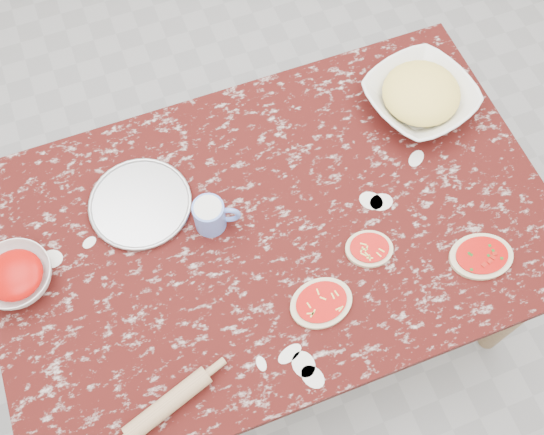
{
  "coord_description": "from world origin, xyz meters",
  "views": [
    {
      "loc": [
        -0.27,
        -0.71,
        2.39
      ],
      "look_at": [
        0.0,
        0.0,
        0.8
      ],
      "focal_mm": 41.84,
      "sensor_mm": 36.0,
      "label": 1
    }
  ],
  "objects": [
    {
      "name": "rolling_pin",
      "position": [
        -0.42,
        -0.38,
        0.77
      ],
      "size": [
        0.24,
        0.12,
        0.05
      ],
      "primitive_type": "cylinder",
      "rotation": [
        0.0,
        1.57,
        0.31
      ],
      "color": "tan",
      "rests_on": "worktable"
    },
    {
      "name": "ground",
      "position": [
        0.0,
        0.0,
        0.0
      ],
      "size": [
        4.0,
        4.0,
        0.0
      ],
      "primitive_type": "plane",
      "color": "gray"
    },
    {
      "name": "worktable",
      "position": [
        0.0,
        0.0,
        0.67
      ],
      "size": [
        1.6,
        1.0,
        0.75
      ],
      "color": "#340C0A",
      "rests_on": "ground"
    },
    {
      "name": "pizza_left",
      "position": [
        0.04,
        -0.27,
        0.76
      ],
      "size": [
        0.18,
        0.15,
        0.02
      ],
      "color": "beige",
      "rests_on": "worktable"
    },
    {
      "name": "cheese_bowl",
      "position": [
        0.57,
        0.23,
        0.79
      ],
      "size": [
        0.39,
        0.39,
        0.08
      ],
      "primitive_type": "imported",
      "rotation": [
        0.0,
        0.0,
        0.26
      ],
      "color": "white",
      "rests_on": "worktable"
    },
    {
      "name": "sauce_bowl",
      "position": [
        -0.7,
        0.09,
        0.78
      ],
      "size": [
        0.25,
        0.25,
        0.06
      ],
      "primitive_type": "imported",
      "rotation": [
        0.0,
        0.0,
        0.31
      ],
      "color": "white",
      "rests_on": "worktable"
    },
    {
      "name": "flour_mug",
      "position": [
        -0.16,
        0.06,
        0.8
      ],
      "size": [
        0.13,
        0.09,
        0.1
      ],
      "color": "#6383E1",
      "rests_on": "worktable"
    },
    {
      "name": "pizza_mid",
      "position": [
        0.23,
        -0.17,
        0.76
      ],
      "size": [
        0.16,
        0.15,
        0.02
      ],
      "color": "beige",
      "rests_on": "worktable"
    },
    {
      "name": "pizza_right",
      "position": [
        0.51,
        -0.3,
        0.76
      ],
      "size": [
        0.2,
        0.17,
        0.02
      ],
      "color": "beige",
      "rests_on": "worktable"
    },
    {
      "name": "pizza_tray",
      "position": [
        -0.33,
        0.2,
        0.76
      ],
      "size": [
        0.36,
        0.36,
        0.01
      ],
      "primitive_type": "cylinder",
      "rotation": [
        0.0,
        0.0,
        -0.28
      ],
      "color": "#B2B2B7",
      "rests_on": "worktable"
    }
  ]
}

